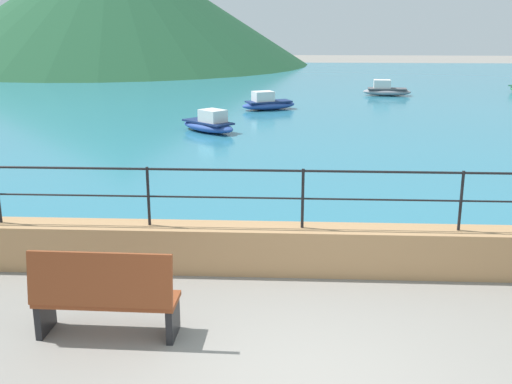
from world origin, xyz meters
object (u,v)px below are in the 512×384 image
(bench_main, at_px, (104,295))
(boat_1, at_px, (386,90))
(boat_2, at_px, (209,124))
(boat_5, at_px, (268,103))

(bench_main, relative_size, boat_1, 0.72)
(boat_1, xyz_separation_m, boat_2, (-7.35, -10.39, 0.00))
(bench_main, xyz_separation_m, boat_2, (-0.49, 13.66, -0.23))
(boat_2, distance_m, boat_5, 5.57)
(boat_2, bearing_deg, boat_1, 54.72)
(bench_main, height_order, boat_1, bench_main)
(boat_1, bearing_deg, boat_2, -125.28)
(bench_main, xyz_separation_m, boat_5, (1.27, 18.95, -0.23))
(boat_2, xyz_separation_m, boat_5, (1.76, 5.29, 0.00))
(bench_main, height_order, boat_5, bench_main)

